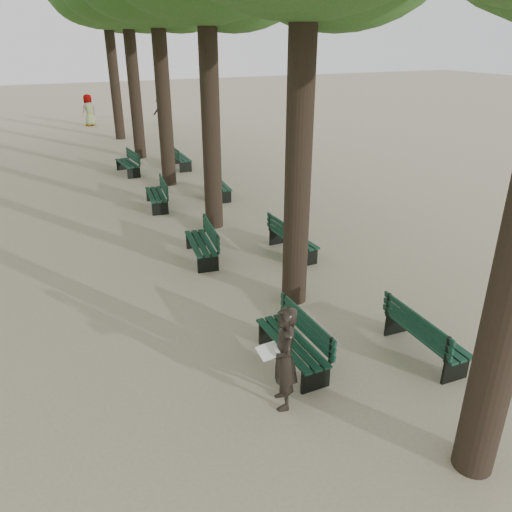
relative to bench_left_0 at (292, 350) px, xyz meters
name	(u,v)px	position (x,y,z in m)	size (l,w,h in m)	color
ground	(300,404)	(-0.37, -0.98, -0.27)	(120.00, 120.00, 0.00)	tan
bench_left_0	(292,350)	(0.00, 0.00, 0.00)	(0.59, 1.81, 0.92)	black
bench_left_1	(201,249)	(0.00, 4.86, 0.00)	(0.79, 1.86, 0.92)	black
bench_left_2	(157,200)	(0.00, 9.44, 0.00)	(0.78, 1.85, 0.92)	black
bench_left_3	(128,167)	(0.00, 14.23, 0.00)	(0.74, 1.85, 0.92)	black
bench_right_0	(425,342)	(2.27, -0.75, 0.00)	(0.63, 1.82, 0.92)	black
bench_right_1	(293,244)	(2.27, 4.19, 0.00)	(0.63, 1.82, 0.92)	black
bench_right_2	(218,189)	(2.27, 9.74, 0.00)	(0.74, 1.85, 0.92)	black
bench_right_3	(181,162)	(2.27, 14.31, 0.00)	(0.61, 1.81, 0.92)	black
man_with_map	(284,358)	(-0.62, -0.86, 0.58)	(0.69, 0.74, 1.70)	black
pedestrian_d	(89,110)	(0.22, 27.11, 0.68)	(0.93, 0.38, 1.90)	#262628
pedestrian_b	(161,111)	(4.37, 25.48, 0.58)	(1.10, 0.34, 1.70)	#262628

